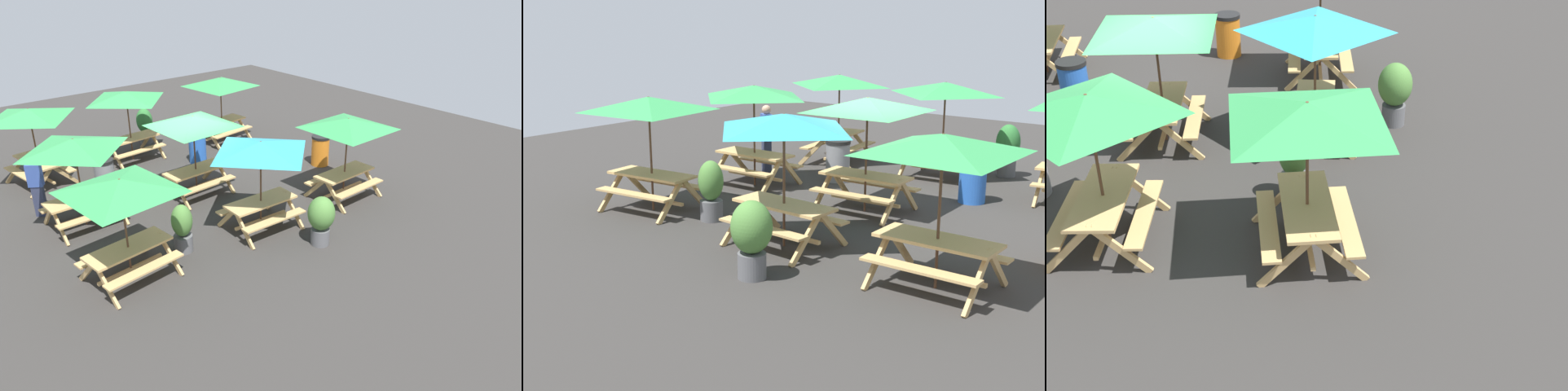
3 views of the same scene
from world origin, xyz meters
TOP-DOWN VIEW (x-y plane):
  - ground_plane at (0.00, 0.00)m, footprint 25.82×25.82m
  - picnic_table_0 at (3.13, -0.02)m, footprint 2.03×2.03m
  - picnic_table_1 at (-0.13, 3.01)m, footprint 2.09×2.09m
  - picnic_table_2 at (3.37, 2.87)m, footprint 2.81×2.81m
  - picnic_table_4 at (-0.04, 0.28)m, footprint 2.83×2.83m
  - trash_bin_orange at (-4.33, 1.04)m, footprint 0.59×0.59m
  - trash_bin_blue at (-1.44, -1.71)m, footprint 0.59×0.59m
  - potted_plant_1 at (-0.70, 4.50)m, footprint 0.64×0.64m
  - potted_plant_2 at (1.93, 2.66)m, footprint 0.49×0.49m

SIDE VIEW (x-z plane):
  - ground_plane at x=0.00m, z-range 0.00..0.00m
  - trash_bin_orange at x=-4.33m, z-range 0.00..0.98m
  - trash_bin_blue at x=-1.44m, z-range 0.00..0.98m
  - potted_plant_2 at x=1.93m, z-range 0.03..1.20m
  - potted_plant_1 at x=-0.70m, z-range 0.09..1.31m
  - picnic_table_0 at x=3.13m, z-range 0.82..3.16m
  - picnic_table_1 at x=-0.13m, z-range 0.82..3.16m
  - picnic_table_2 at x=3.37m, z-range 0.82..3.16m
  - picnic_table_4 at x=-0.04m, z-range 0.82..3.16m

